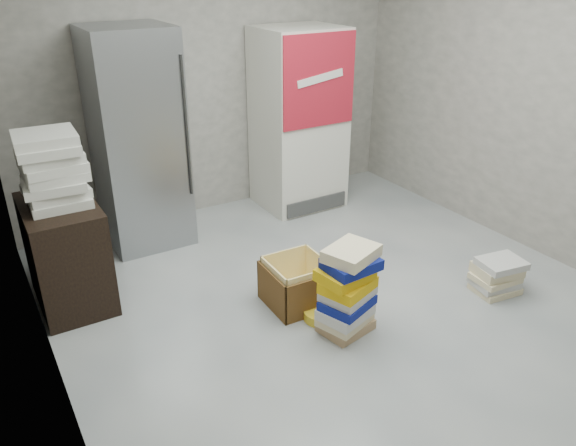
% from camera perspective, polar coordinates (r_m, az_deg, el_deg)
% --- Properties ---
extents(ground, '(5.00, 5.00, 0.00)m').
position_cam_1_polar(ground, '(4.15, 7.89, -10.00)').
color(ground, '#B5B5B1').
rests_on(ground, ground).
extents(room_shell, '(4.04, 5.04, 2.82)m').
position_cam_1_polar(room_shell, '(3.45, 9.72, 15.19)').
color(room_shell, '#AAA399').
rests_on(room_shell, ground).
extents(steel_fridge, '(0.70, 0.72, 1.90)m').
position_cam_1_polar(steel_fridge, '(5.09, -15.02, 8.15)').
color(steel_fridge, '#A9ACB1').
rests_on(steel_fridge, ground).
extents(coke_cooler, '(0.80, 0.73, 1.80)m').
position_cam_1_polar(coke_cooler, '(5.75, 1.11, 10.46)').
color(coke_cooler, silver).
rests_on(coke_cooler, ground).
extents(wood_shelf, '(0.50, 0.80, 0.80)m').
position_cam_1_polar(wood_shelf, '(4.47, -21.57, -2.91)').
color(wood_shelf, black).
rests_on(wood_shelf, ground).
extents(supply_box_stack, '(0.44, 0.45, 0.52)m').
position_cam_1_polar(supply_box_stack, '(4.22, -22.84, 5.04)').
color(supply_box_stack, silver).
rests_on(supply_box_stack, wood_shelf).
extents(phonebook_stack_main, '(0.44, 0.39, 0.67)m').
position_cam_1_polar(phonebook_stack_main, '(3.86, 6.06, -6.91)').
color(phonebook_stack_main, tan).
rests_on(phonebook_stack_main, ground).
extents(phonebook_stack_side, '(0.38, 0.34, 0.29)m').
position_cam_1_polar(phonebook_stack_side, '(4.68, 20.45, -5.01)').
color(phonebook_stack_side, beige).
rests_on(phonebook_stack_side, ground).
extents(cardboard_box, '(0.46, 0.46, 0.36)m').
position_cam_1_polar(cardboard_box, '(4.25, 0.90, -6.41)').
color(cardboard_box, yellow).
rests_on(cardboard_box, ground).
extents(bucket_lid, '(0.35, 0.35, 0.07)m').
position_cam_1_polar(bucket_lid, '(4.14, 3.44, -9.23)').
color(bucket_lid, gold).
rests_on(bucket_lid, ground).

